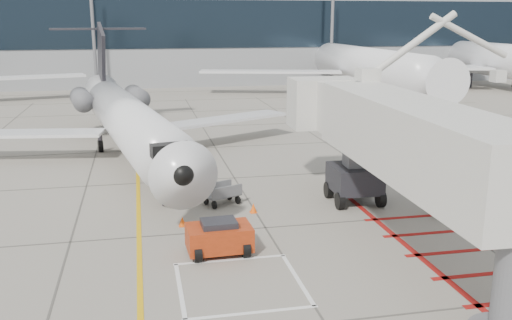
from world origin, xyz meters
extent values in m
plane|color=gray|center=(0.00, 0.00, 0.00)|extent=(260.00, 260.00, 0.00)
cone|color=#E64E0C|center=(-3.45, 4.92, 0.22)|extent=(0.31, 0.31, 0.44)
cone|color=#FE570D|center=(-0.12, 6.04, 0.23)|extent=(0.32, 0.32, 0.45)
cube|color=gray|center=(10.00, 70.00, 7.00)|extent=(180.00, 28.00, 14.00)
cube|color=black|center=(10.00, 55.95, 8.00)|extent=(180.00, 0.10, 6.00)
camera|label=1|loc=(-5.02, -18.34, 8.67)|focal=40.00mm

